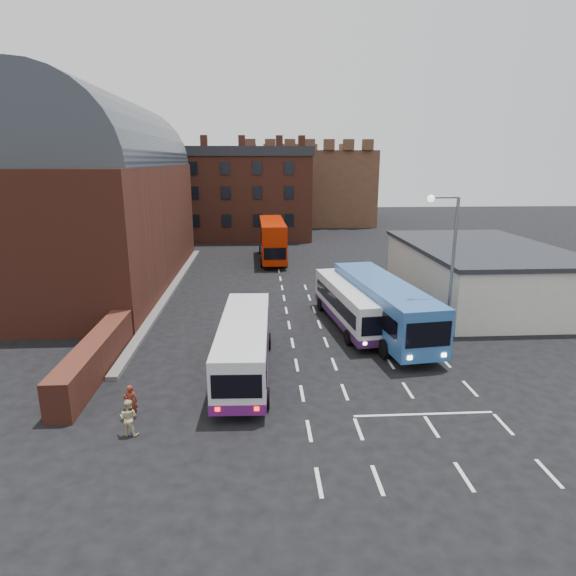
{
  "coord_description": "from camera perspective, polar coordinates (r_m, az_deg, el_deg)",
  "views": [
    {
      "loc": [
        -1.87,
        -21.03,
        10.47
      ],
      "look_at": [
        0.0,
        10.0,
        2.2
      ],
      "focal_mm": 30.0,
      "sensor_mm": 36.0,
      "label": 1
    }
  ],
  "objects": [
    {
      "name": "railway_station",
      "position": [
        44.27,
        -21.73,
        10.19
      ],
      "size": [
        12.0,
        28.0,
        16.0
      ],
      "color": "#602B1E",
      "rests_on": "ground"
    },
    {
      "name": "bus_red_double",
      "position": [
        51.61,
        -1.87,
        5.76
      ],
      "size": [
        2.86,
        10.79,
        4.3
      ],
      "rotation": [
        0.0,
        0.0,
        3.16
      ],
      "color": "#AB1A00",
      "rests_on": "ground"
    },
    {
      "name": "bus_white_inbound",
      "position": [
        31.29,
        7.49,
        -1.67
      ],
      "size": [
        3.46,
        10.24,
        2.74
      ],
      "rotation": [
        0.0,
        0.0,
        3.26
      ],
      "color": "silver",
      "rests_on": "ground"
    },
    {
      "name": "pedestrian_beige",
      "position": [
        20.41,
        -18.37,
        -14.35
      ],
      "size": [
        0.85,
        0.73,
        1.51
      ],
      "primitive_type": "imported",
      "rotation": [
        0.0,
        0.0,
        2.9
      ],
      "color": "#CBBC86",
      "rests_on": "ground"
    },
    {
      "name": "ground",
      "position": [
        23.56,
        1.49,
        -11.48
      ],
      "size": [
        180.0,
        180.0,
        0.0
      ],
      "primitive_type": "plane",
      "color": "black"
    },
    {
      "name": "bus_blue",
      "position": [
        30.23,
        11.18,
        -1.79
      ],
      "size": [
        4.27,
        12.27,
        3.28
      ],
      "rotation": [
        0.0,
        0.0,
        3.27
      ],
      "color": "#2C5B9B",
      "rests_on": "ground"
    },
    {
      "name": "cream_building",
      "position": [
        39.76,
        21.76,
        1.75
      ],
      "size": [
        10.4,
        16.4,
        4.25
      ],
      "color": "beige",
      "rests_on": "ground"
    },
    {
      "name": "pedestrian_red",
      "position": [
        21.53,
        -18.16,
        -12.71
      ],
      "size": [
        0.63,
        0.5,
        1.52
      ],
      "primitive_type": "imported",
      "rotation": [
        0.0,
        0.0,
        3.4
      ],
      "color": "maroon",
      "rests_on": "ground"
    },
    {
      "name": "brick_terrace",
      "position": [
        67.34,
        -7.08,
        10.55
      ],
      "size": [
        22.0,
        10.0,
        11.0
      ],
      "primitive_type": "cube",
      "color": "brown",
      "rests_on": "ground"
    },
    {
      "name": "castle_keep",
      "position": [
        87.5,
        1.75,
        11.96
      ],
      "size": [
        22.0,
        22.0,
        12.0
      ],
      "primitive_type": "cube",
      "color": "brown",
      "rests_on": "ground"
    },
    {
      "name": "forecourt_wall",
      "position": [
        26.29,
        -21.85,
        -7.58
      ],
      "size": [
        1.2,
        10.0,
        1.8
      ],
      "primitive_type": "cube",
      "color": "#602B1E",
      "rests_on": "ground"
    },
    {
      "name": "bus_white_outbound",
      "position": [
        24.32,
        -5.2,
        -6.45
      ],
      "size": [
        2.83,
        10.26,
        2.78
      ],
      "rotation": [
        0.0,
        0.0,
        -0.03
      ],
      "color": "silver",
      "rests_on": "ground"
    },
    {
      "name": "street_lamp",
      "position": [
        27.43,
        18.41,
        3.2
      ],
      "size": [
        1.78,
        0.39,
        8.73
      ],
      "rotation": [
        0.0,
        0.0,
        0.04
      ],
      "color": "slate",
      "rests_on": "ground"
    }
  ]
}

